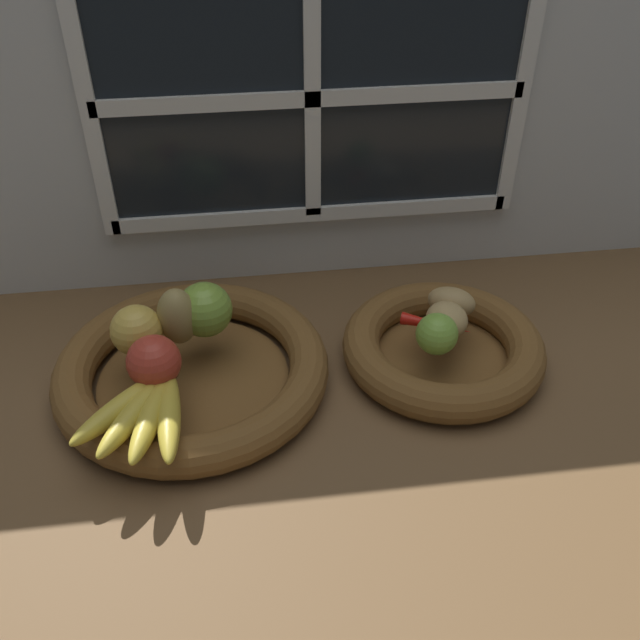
% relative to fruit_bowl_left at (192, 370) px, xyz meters
% --- Properties ---
extents(ground_plane, '(1.40, 0.90, 0.03)m').
position_rel_fruit_bowl_left_xyz_m(ground_plane, '(0.20, -0.02, -0.04)').
color(ground_plane, brown).
extents(back_wall, '(1.40, 0.05, 0.55)m').
position_rel_fruit_bowl_left_xyz_m(back_wall, '(0.20, 0.28, 0.25)').
color(back_wall, silver).
rests_on(back_wall, ground_plane).
extents(fruit_bowl_left, '(0.38, 0.38, 0.05)m').
position_rel_fruit_bowl_left_xyz_m(fruit_bowl_left, '(0.00, 0.00, 0.00)').
color(fruit_bowl_left, brown).
rests_on(fruit_bowl_left, ground_plane).
extents(fruit_bowl_right, '(0.29, 0.29, 0.05)m').
position_rel_fruit_bowl_left_xyz_m(fruit_bowl_right, '(0.36, 0.00, 0.00)').
color(fruit_bowl_right, brown).
rests_on(fruit_bowl_right, ground_plane).
extents(apple_green_back, '(0.08, 0.08, 0.08)m').
position_rel_fruit_bowl_left_xyz_m(apple_green_back, '(0.02, 0.05, 0.07)').
color(apple_green_back, '#7AA338').
rests_on(apple_green_back, fruit_bowl_left).
extents(apple_golden_left, '(0.07, 0.07, 0.07)m').
position_rel_fruit_bowl_left_xyz_m(apple_golden_left, '(-0.07, 0.02, 0.06)').
color(apple_golden_left, gold).
rests_on(apple_golden_left, fruit_bowl_left).
extents(apple_red_front, '(0.07, 0.07, 0.07)m').
position_rel_fruit_bowl_left_xyz_m(apple_red_front, '(-0.04, -0.05, 0.06)').
color(apple_red_front, '#B73828').
rests_on(apple_red_front, fruit_bowl_left).
extents(pear_brown, '(0.06, 0.06, 0.09)m').
position_rel_fruit_bowl_left_xyz_m(pear_brown, '(-0.01, 0.03, 0.07)').
color(pear_brown, olive).
rests_on(pear_brown, fruit_bowl_left).
extents(banana_bunch_front, '(0.14, 0.17, 0.03)m').
position_rel_fruit_bowl_left_xyz_m(banana_bunch_front, '(-0.05, -0.12, 0.04)').
color(banana_bunch_front, gold).
rests_on(banana_bunch_front, fruit_bowl_left).
extents(potato_large, '(0.06, 0.07, 0.05)m').
position_rel_fruit_bowl_left_xyz_m(potato_large, '(0.36, 0.00, 0.05)').
color(potato_large, tan).
rests_on(potato_large, fruit_bowl_right).
extents(potato_back, '(0.08, 0.07, 0.04)m').
position_rel_fruit_bowl_left_xyz_m(potato_back, '(0.38, 0.04, 0.05)').
color(potato_back, '#A38451').
rests_on(potato_back, fruit_bowl_right).
extents(lime_near, '(0.06, 0.06, 0.06)m').
position_rel_fruit_bowl_left_xyz_m(lime_near, '(0.33, -0.04, 0.06)').
color(lime_near, '#7AAD3D').
rests_on(lime_near, fruit_bowl_right).
extents(chili_pepper, '(0.10, 0.06, 0.02)m').
position_rel_fruit_bowl_left_xyz_m(chili_pepper, '(0.35, 0.01, 0.04)').
color(chili_pepper, red).
rests_on(chili_pepper, fruit_bowl_right).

